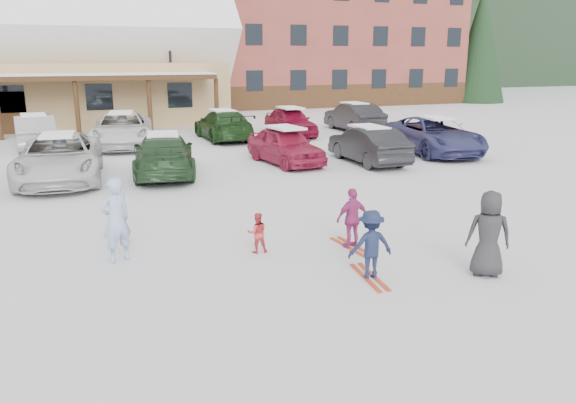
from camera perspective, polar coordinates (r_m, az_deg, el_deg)
name	(u,v)px	position (r m, az deg, el deg)	size (l,w,h in m)	color
ground	(292,264)	(11.12, 0.38, -6.35)	(160.00, 160.00, 0.00)	silver
alpine_hotel	(288,0)	(51.19, -0.03, 19.77)	(31.48, 14.01, 21.48)	brown
lamp_post	(171,67)	(34.61, -11.83, 13.23)	(0.50, 0.25, 5.91)	black
conifer_1	(481,29)	(53.69, 19.03, 16.24)	(4.84, 4.84, 11.22)	black
conifer_3	(181,43)	(54.58, -10.84, 15.50)	(3.96, 3.96, 9.18)	black
conifer_4	(427,32)	(67.33, 13.96, 16.33)	(5.06, 5.06, 11.73)	black
adult_skier	(116,220)	(11.51, -17.10, -1.81)	(0.62, 0.41, 1.71)	#9DB1DA
toddler_red	(257,233)	(11.64, -3.13, -3.18)	(0.41, 0.32, 0.85)	red
child_navy	(371,245)	(10.33, 8.40, -4.36)	(0.84, 0.48, 1.29)	#151D39
skis_child_navy	(369,277)	(10.55, 8.27, -7.60)	(0.20, 1.40, 0.03)	#BA361A
child_magenta	(352,218)	(11.92, 6.57, -1.70)	(0.76, 0.32, 1.30)	#A02D6C
skis_child_magenta	(352,247)	(12.12, 6.48, -4.58)	(0.20, 1.40, 0.03)	#BA361A
bystander_dark	(489,234)	(10.94, 19.72, -3.11)	(0.79, 0.51, 1.62)	#28282B
parked_car_2	(60,158)	(19.68, -22.19, 4.10)	(2.54, 5.50, 1.53)	silver
parked_car_3	(164,155)	(19.62, -12.50, 4.65)	(1.99, 4.89, 1.42)	#203D21
parked_car_4	(285,146)	(21.30, -0.28, 5.70)	(1.63, 4.06, 1.38)	#A11D3E
parked_car_5	(368,145)	(21.65, 8.16, 5.71)	(1.47, 4.23, 1.39)	black
parked_car_6	(434,136)	(24.39, 14.63, 6.50)	(2.50, 5.41, 1.50)	navy
parked_car_9	(35,132)	(27.28, -24.33, 6.48)	(1.57, 4.50, 1.48)	#A5A5A9
parked_car_10	(122,130)	(26.45, -16.49, 7.02)	(2.56, 5.56, 1.54)	silver
parked_car_11	(223,125)	(27.74, -6.61, 7.72)	(2.01, 4.94, 1.43)	#183815
parked_car_12	(290,122)	(28.93, 0.24, 8.10)	(1.70, 4.24, 1.44)	maroon
parked_car_13	(354,117)	(30.98, 6.73, 8.51)	(1.61, 4.62, 1.52)	black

